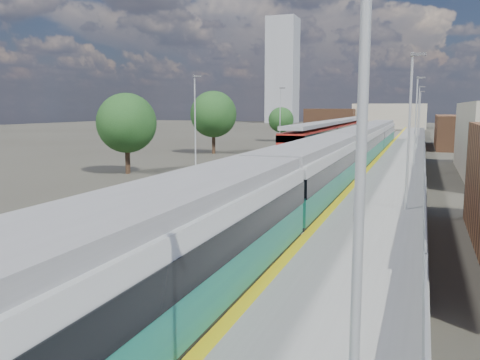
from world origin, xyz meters
The scene contains 11 objects.
ground centered at (0.00, 50.00, 0.00)m, with size 320.00×320.00×0.00m, color #47443A.
ballast_bed centered at (-2.25, 52.50, 0.03)m, with size 10.50×155.00×0.06m, color #565451.
tracks centered at (-1.65, 54.18, 0.11)m, with size 8.96×160.00×0.17m.
platform_right centered at (5.28, 52.49, 0.54)m, with size 4.70×155.00×8.52m.
platform_left centered at (-9.05, 52.49, 0.52)m, with size 4.30×155.00×8.52m.
buildings centered at (-18.12, 138.60, 10.70)m, with size 72.00×185.50×40.00m.
green_train centered at (1.50, 36.49, 2.36)m, with size 3.05×84.81×3.36m.
red_train centered at (-5.50, 77.95, 2.29)m, with size 3.07×62.24×3.88m.
tree_a centered at (-17.83, 35.88, 4.57)m, with size 5.36×5.36×7.26m.
tree_b centered at (-18.28, 57.11, 5.09)m, with size 5.96×5.96×8.08m.
tree_c centered at (-16.43, 83.42, 3.79)m, with size 4.44×4.44×6.02m.
Camera 1 is at (7.23, -3.67, 5.96)m, focal length 38.00 mm.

